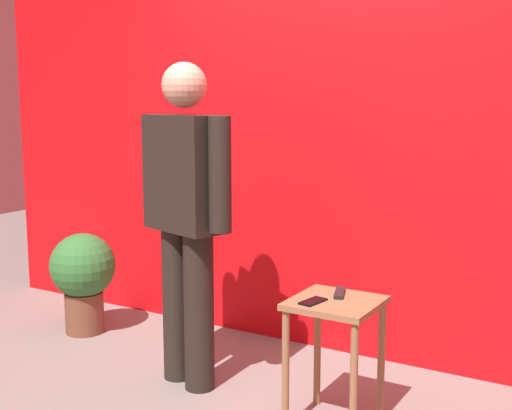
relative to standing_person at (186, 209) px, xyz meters
The scene contains 6 objects.
back_wall_red 1.13m from the standing_person, 68.19° to the left, with size 5.40×0.12×3.02m, color red.
standing_person is the anchor object (origin of this frame).
side_table 1.04m from the standing_person, ahead, with size 0.41×0.41×0.64m.
cell_phone 0.92m from the standing_person, ahead, with size 0.07×0.14×0.01m, color black.
tv_remote 0.96m from the standing_person, ahead, with size 0.04×0.17×0.02m, color black.
potted_plant 1.29m from the standing_person, 164.64° to the left, with size 0.44×0.44×0.69m.
Camera 1 is at (1.80, -2.59, 1.58)m, focal length 47.21 mm.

